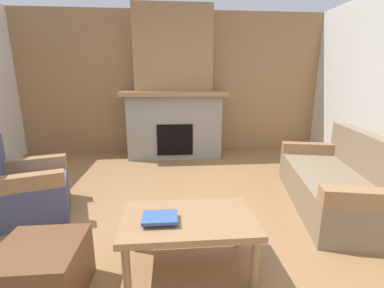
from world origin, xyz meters
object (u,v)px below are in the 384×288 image
(coffee_table, at_px, (189,224))
(ottoman, at_px, (42,273))
(fireplace, at_px, (174,94))
(couch, at_px, (338,183))
(armchair, at_px, (23,189))

(coffee_table, distance_m, ottoman, 1.03)
(fireplace, relative_size, couch, 1.39)
(fireplace, bearing_deg, coffee_table, -89.11)
(couch, relative_size, armchair, 2.01)
(coffee_table, bearing_deg, armchair, 150.56)
(fireplace, height_order, armchair, fireplace)
(armchair, xyz_separation_m, ottoman, (0.72, -1.19, -0.09))
(fireplace, bearing_deg, armchair, -126.48)
(armchair, relative_size, ottoman, 1.86)
(couch, relative_size, ottoman, 3.73)
(coffee_table, bearing_deg, fireplace, 90.89)
(coffee_table, relative_size, ottoman, 1.92)
(couch, relative_size, coffee_table, 1.94)
(couch, bearing_deg, fireplace, 128.11)
(armchair, bearing_deg, coffee_table, -29.44)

